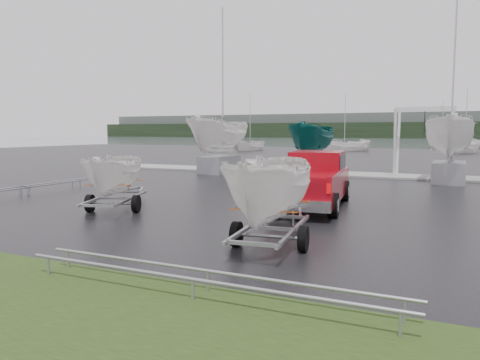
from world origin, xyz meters
TOP-DOWN VIEW (x-y plane):
  - ground_plane at (0.00, 0.00)m, footprint 120.00×120.00m
  - lake at (0.00, 100.00)m, footprint 300.00×300.00m
  - dock at (0.00, 13.00)m, footprint 30.00×3.00m
  - treeline at (0.00, 170.00)m, footprint 300.00×8.00m
  - far_hill at (0.00, 178.00)m, footprint 300.00×6.00m
  - pickup_truck at (3.07, 0.47)m, footprint 2.75×6.13m
  - trailer_hitched at (3.87, -5.94)m, footprint 1.88×3.72m
  - trailer_parked at (-2.76, -3.59)m, footprint 2.38×3.78m
  - boat_hoist at (5.93, 13.00)m, footprint 3.30×2.18m
  - keelboat_0 at (-6.36, 11.00)m, footprint 2.50×3.20m
  - keelboat_1 at (-0.16, 11.20)m, footprint 2.10×3.20m
  - keelboat_2 at (7.37, 11.00)m, footprint 2.42×3.20m
  - mast_rack_0 at (-9.00, 1.00)m, footprint 0.56×6.50m
  - mast_rack_2 at (4.00, -9.50)m, footprint 7.00×0.56m
  - moored_boat_0 at (-18.91, 44.29)m, footprint 2.80×2.85m
  - moored_boat_1 at (-6.73, 49.31)m, footprint 2.83×2.76m
  - moored_boat_2 at (8.44, 49.21)m, footprint 3.48×3.52m
  - moored_boat_4 at (-30.77, 58.68)m, footprint 3.25×3.31m
  - moored_boat_5 at (5.04, 71.83)m, footprint 3.90×3.93m

SIDE VIEW (x-z plane):
  - lake at x=0.00m, z-range -0.01..-0.01m
  - ground_plane at x=0.00m, z-range 0.00..0.00m
  - moored_boat_5 at x=5.04m, z-range -5.89..5.90m
  - moored_boat_4 at x=-30.77m, z-range -5.85..5.86m
  - moored_boat_1 at x=-6.73m, z-range -5.81..5.82m
  - moored_boat_2 at x=8.44m, z-range -5.76..5.77m
  - moored_boat_0 at x=-18.91m, z-range -5.54..5.55m
  - dock at x=0.00m, z-range -0.01..0.11m
  - mast_rack_0 at x=-9.00m, z-range 0.32..0.38m
  - mast_rack_2 at x=4.00m, z-range 0.32..0.38m
  - pickup_truck at x=3.07m, z-range 0.04..2.01m
  - trailer_parked at x=-2.76m, z-range 0.20..4.52m
  - boat_hoist at x=5.93m, z-range 0.61..4.73m
  - trailer_hitched at x=3.87m, z-range 0.21..5.15m
  - treeline at x=0.00m, z-range 0.00..6.00m
  - keelboat_1 at x=-0.16m, z-range -0.06..6.62m
  - keelboat_2 at x=7.37m, z-range -1.46..9.13m
  - keelboat_0 at x=-6.36m, z-range -1.36..9.32m
  - far_hill at x=0.00m, z-range 0.00..10.00m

